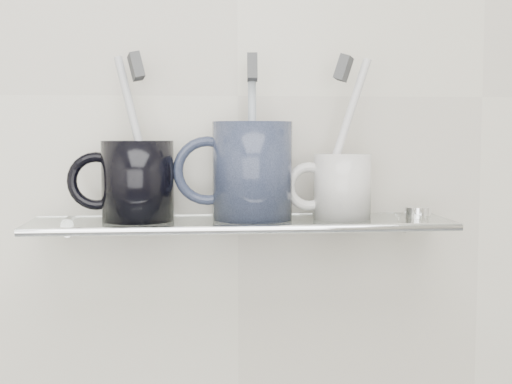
{
  "coord_description": "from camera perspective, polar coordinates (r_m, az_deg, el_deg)",
  "views": [
    {
      "loc": [
        -0.06,
        0.2,
        1.21
      ],
      "look_at": [
        0.02,
        1.04,
        1.13
      ],
      "focal_mm": 50.0,
      "sensor_mm": 36.0,
      "label": 1
    }
  ],
  "objects": [
    {
      "name": "mug_left",
      "position": [
        0.85,
        -9.43,
        0.89
      ],
      "size": [
        0.1,
        0.1,
        0.09
      ],
      "primitive_type": "cylinder",
      "rotation": [
        0.0,
        0.0,
        0.18
      ],
      "color": "black",
      "rests_on": "shelf_glass"
    },
    {
      "name": "toothbrush_left",
      "position": [
        0.85,
        -9.49,
        4.51
      ],
      "size": [
        0.06,
        0.04,
        0.19
      ],
      "primitive_type": "cylinder",
      "rotation": [
        -0.18,
        -0.2,
        0.25
      ],
      "color": "silver",
      "rests_on": "mug_left"
    },
    {
      "name": "wall_back",
      "position": [
        0.91,
        -1.48,
        7.69
      ],
      "size": [
        2.5,
        0.0,
        2.5
      ],
      "primitive_type": "plane",
      "rotation": [
        1.57,
        0.0,
        0.0
      ],
      "color": "beige",
      "rests_on": "ground"
    },
    {
      "name": "bristles_left",
      "position": [
        0.85,
        -9.56,
        9.89
      ],
      "size": [
        0.02,
        0.03,
        0.04
      ],
      "primitive_type": "cube",
      "rotation": [
        -0.18,
        -0.2,
        0.25
      ],
      "color": "#3F4042",
      "rests_on": "toothbrush_left"
    },
    {
      "name": "bristles_center",
      "position": [
        0.85,
        -0.3,
        9.95
      ],
      "size": [
        0.01,
        0.03,
        0.03
      ],
      "primitive_type": "cube",
      "rotation": [
        -0.15,
        -0.01,
        -0.08
      ],
      "color": "#3F4042",
      "rests_on": "toothbrush_center"
    },
    {
      "name": "toothbrush_right",
      "position": [
        0.87,
        6.96,
        4.54
      ],
      "size": [
        0.07,
        0.02,
        0.19
      ],
      "primitive_type": "cylinder",
      "rotation": [
        -0.1,
        0.29,
        -0.49
      ],
      "color": "silver",
      "rests_on": "mug_right"
    },
    {
      "name": "toothbrush_center",
      "position": [
        0.85,
        -0.29,
        4.57
      ],
      "size": [
        0.01,
        0.04,
        0.19
      ],
      "primitive_type": "cylinder",
      "rotation": [
        -0.15,
        -0.01,
        -0.08
      ],
      "color": "#90A1AD",
      "rests_on": "mug_center"
    },
    {
      "name": "bracket_right",
      "position": [
        0.94,
        11.54,
        -2.6
      ],
      "size": [
        0.02,
        0.03,
        0.02
      ],
      "primitive_type": "cylinder",
      "rotation": [
        1.57,
        0.0,
        0.0
      ],
      "color": "silver",
      "rests_on": "wall_back"
    },
    {
      "name": "bracket_left",
      "position": [
        0.91,
        -14.72,
        -2.9
      ],
      "size": [
        0.02,
        0.03,
        0.02
      ],
      "primitive_type": "cylinder",
      "rotation": [
        1.57,
        0.0,
        0.0
      ],
      "color": "silver",
      "rests_on": "wall_back"
    },
    {
      "name": "mug_right",
      "position": [
        0.87,
        6.92,
        0.46
      ],
      "size": [
        0.07,
        0.07,
        0.08
      ],
      "primitive_type": "cylinder",
      "rotation": [
        0.0,
        0.0,
        0.05
      ],
      "color": "silver",
      "rests_on": "shelf_glass"
    },
    {
      "name": "shelf_glass",
      "position": [
        0.85,
        -1.17,
        -2.51
      ],
      "size": [
        0.5,
        0.12,
        0.01
      ],
      "primitive_type": "cube",
      "color": "silver",
      "rests_on": "wall_back"
    },
    {
      "name": "mug_center",
      "position": [
        0.85,
        -0.29,
        1.72
      ],
      "size": [
        0.11,
        0.11,
        0.12
      ],
      "primitive_type": "cylinder",
      "rotation": [
        0.0,
        0.0,
        -0.19
      ],
      "color": "black",
      "rests_on": "shelf_glass"
    },
    {
      "name": "mug_right_handle",
      "position": [
        0.86,
        4.27,
        0.44
      ],
      "size": [
        0.06,
        0.01,
        0.06
      ],
      "primitive_type": "torus",
      "rotation": [
        1.57,
        0.0,
        0.0
      ],
      "color": "silver",
      "rests_on": "mug_right"
    },
    {
      "name": "mug_center_handle",
      "position": [
        0.85,
        -3.89,
        1.7
      ],
      "size": [
        0.08,
        0.01,
        0.08
      ],
      "primitive_type": "torus",
      "rotation": [
        1.57,
        0.0,
        0.0
      ],
      "color": "black",
      "rests_on": "mug_center"
    },
    {
      "name": "bristles_right",
      "position": [
        0.87,
        7.01,
        9.82
      ],
      "size": [
        0.03,
        0.03,
        0.03
      ],
      "primitive_type": "cube",
      "rotation": [
        -0.1,
        0.29,
        -0.49
      ],
      "color": "#3F4042",
      "rests_on": "toothbrush_right"
    },
    {
      "name": "mug_left_handle",
      "position": [
        0.86,
        -12.66,
        0.86
      ],
      "size": [
        0.07,
        0.01,
        0.07
      ],
      "primitive_type": "torus",
      "rotation": [
        1.57,
        0.0,
        0.0
      ],
      "color": "black",
      "rests_on": "mug_left"
    },
    {
      "name": "shelf_rail",
      "position": [
        0.8,
        -0.88,
        -3.03
      ],
      "size": [
        0.5,
        0.01,
        0.01
      ],
      "primitive_type": "cylinder",
      "rotation": [
        0.0,
        1.57,
        0.0
      ],
      "color": "silver",
      "rests_on": "shelf_glass"
    },
    {
      "name": "chrome_cap",
      "position": [
        0.9,
        12.81,
        -1.58
      ],
      "size": [
        0.03,
        0.03,
        0.01
      ],
      "primitive_type": "cylinder",
      "color": "silver",
      "rests_on": "shelf_glass"
    }
  ]
}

